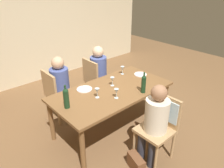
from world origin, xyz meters
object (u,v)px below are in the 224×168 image
Objects in this scene: dining_table at (112,94)px; chair_far_left at (56,92)px; dinner_plate_guest_left at (84,89)px; wine_glass_near_right at (122,69)px; chair_near at (161,119)px; dinner_plate_host at (140,74)px; wine_bottle_tall_green at (144,84)px; person_man_bearded at (100,70)px; wine_bottle_dark_red at (66,98)px; handbag at (136,163)px; person_man_guest at (155,119)px; chair_far_right at (95,78)px; person_woman_host at (61,83)px; wine_glass_far at (112,80)px; wine_glass_near_left at (97,91)px; wine_glass_centre at (116,92)px.

chair_far_left reaches higher than dining_table.
wine_glass_near_right is at bearing 1.87° from dinner_plate_guest_left.
dinner_plate_host is at bearing -33.86° from chair_near.
wine_bottle_tall_green is at bearing -47.55° from dinner_plate_guest_left.
chair_far_left is 1.52m from wine_bottle_tall_green.
dining_table is 1.62× the size of person_man_bearded.
wine_bottle_dark_red is 1.20× the size of handbag.
dining_table is 0.86m from person_man_guest.
person_woman_host is at bearing -90.00° from chair_far_right.
wine_bottle_dark_red is 0.89m from wine_glass_far.
wine_glass_far reaches higher than dining_table.
person_man_bearded is 7.76× the size of wine_glass_near_left.
wine_glass_near_left is at bearing 19.38° from person_man_guest.
wine_bottle_tall_green is 1.15m from wine_bottle_dark_red.
wine_glass_near_right is at bearing 70.70° from wine_bottle_tall_green.
person_woman_host is 7.71× the size of wine_glass_far.
person_man_guest is (0.37, -1.72, -0.00)m from person_woman_host.
dining_table is at bearing -1.72° from person_man_guest.
chair_far_left is 3.88× the size of dinner_plate_guest_left.
person_man_bearded reaches higher than person_man_guest.
wine_glass_near_right is 0.86m from dinner_plate_guest_left.
wine_glass_near_left is (-0.44, 0.83, 0.25)m from chair_near.
chair_far_left is at bearing 108.96° from dinner_plate_guest_left.
dining_table is 0.95m from person_woman_host.
wine_glass_far is at bearing -153.59° from wine_glass_near_right.
dinner_plate_guest_left is (-0.19, 0.52, -0.10)m from wine_glass_centre.
dinner_plate_host is at bearing 44.68° from wine_bottle_tall_green.
wine_bottle_tall_green is 2.21× the size of wine_glass_far.
wine_glass_near_left is at bearing 87.71° from handbag.
wine_glass_far is at bearing 18.10° from wine_glass_near_left.
dining_table is 12.60× the size of wine_glass_far.
wine_glass_centre is (0.66, -0.26, -0.05)m from wine_bottle_dark_red.
dining_table is 0.77m from dinner_plate_host.
person_woman_host is 0.58m from dinner_plate_guest_left.
dinner_plate_host is 1.09m from dinner_plate_guest_left.
person_man_bearded is at bearing 82.94° from wine_bottle_tall_green.
wine_bottle_tall_green is at bearing -135.32° from dinner_plate_host.
person_man_bearded is 7.76× the size of wine_glass_near_right.
person_man_bearded is (0.96, -0.00, 0.13)m from chair_far_left.
person_woman_host is (-0.40, 0.86, 0.00)m from dining_table.
wine_glass_centre is (-0.25, 0.63, 0.25)m from chair_near.
dinner_plate_host is at bearing 21.67° from person_man_bearded.
dining_table is 6.71× the size of handbag.
wine_glass_far is (0.50, -0.76, 0.18)m from person_woman_host.
wine_glass_near_right is at bearing 132.83° from dinner_plate_host.
wine_bottle_dark_red is 2.25× the size of wine_glass_centre.
wine_glass_near_right is at bearing -19.34° from chair_near.
person_man_guest is at bearing 15.68° from chair_far_left.
chair_far_left is 6.17× the size of wine_glass_near_left.
handbag is (-1.11, -0.95, -0.64)m from dinner_plate_host.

